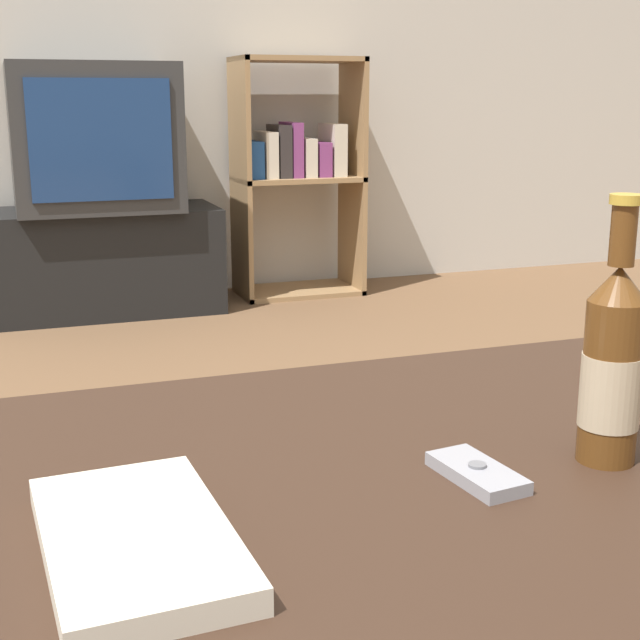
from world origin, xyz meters
TOP-DOWN VIEW (x-y plane):
  - coffee_table at (0.00, 0.00)m, footprint 1.21×0.76m
  - tv_stand at (0.07, 2.74)m, footprint 0.90×0.42m
  - television at (0.07, 2.74)m, footprint 0.60×0.52m
  - bookshelf at (0.90, 2.81)m, footprint 0.52×0.30m
  - beer_bottle at (0.32, -0.05)m, footprint 0.06×0.06m
  - cell_phone at (0.16, -0.04)m, footprint 0.07×0.12m
  - table_book at (-0.18, -0.08)m, footprint 0.16×0.27m

SIDE VIEW (x-z plane):
  - tv_stand at x=0.07m, z-range 0.00..0.41m
  - coffee_table at x=0.00m, z-range 0.17..0.62m
  - cell_phone at x=0.16m, z-range 0.45..0.47m
  - table_book at x=-0.18m, z-range 0.45..0.48m
  - bookshelf at x=0.90m, z-range 0.04..1.02m
  - beer_bottle at x=0.32m, z-range 0.42..0.70m
  - television at x=0.07m, z-range 0.41..0.95m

